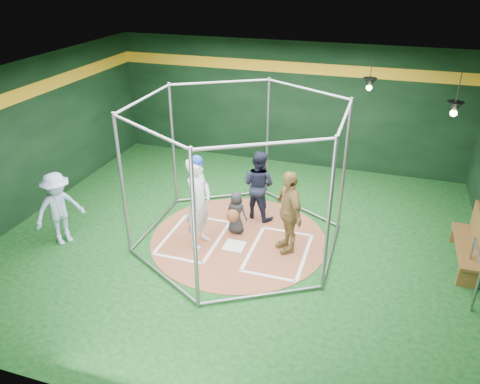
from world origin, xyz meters
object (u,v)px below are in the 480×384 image
(batter_figure, at_px, (199,202))
(visitor_leopard, at_px, (288,212))
(umpire, at_px, (259,185))
(dugout_bench, at_px, (472,242))

(batter_figure, xyz_separation_m, visitor_leopard, (1.80, 0.36, -0.11))
(batter_figure, xyz_separation_m, umpire, (0.86, 1.49, -0.18))
(dugout_bench, bearing_deg, batter_figure, -170.06)
(dugout_bench, bearing_deg, visitor_leopard, -170.77)
(visitor_leopard, relative_size, umpire, 1.08)
(batter_figure, relative_size, visitor_leopard, 1.14)
(batter_figure, height_order, visitor_leopard, batter_figure)
(visitor_leopard, bearing_deg, umpire, -176.36)
(visitor_leopard, relative_size, dugout_bench, 1.01)
(umpire, height_order, dugout_bench, umpire)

